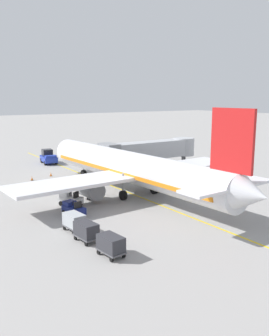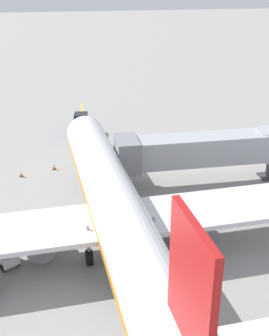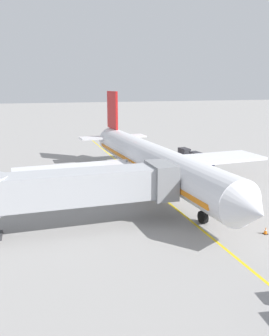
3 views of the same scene
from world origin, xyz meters
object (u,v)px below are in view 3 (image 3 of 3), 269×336
parked_airliner (151,160)px  jet_bridge (76,187)px  ground_crew_wing_walker (195,176)px  safety_cone_nose_left (266,231)px  baggage_tug_lead (206,168)px  baggage_tug_trailing (211,175)px  baggage_cart_second_in_train (196,156)px  baggage_cart_front (203,160)px  baggage_cart_third_in_train (184,152)px

parked_airliner → jet_bridge: (9.72, 9.17, 0.27)m
ground_crew_wing_walker → safety_cone_nose_left: 14.67m
parked_airliner → baggage_tug_lead: size_ratio=13.88×
baggage_tug_trailing → baggage_cart_second_in_train: bearing=-106.8°
jet_bridge → baggage_cart_front: (-20.67, -16.96, -2.51)m
baggage_tug_trailing → baggage_cart_front: 7.81m
baggage_cart_front → parked_airliner: bearing=35.4°
jet_bridge → baggage_cart_front: bearing=-140.6°
parked_airliner → safety_cone_nose_left: parked_airliner is taller
parked_airliner → baggage_tug_lead: parked_airliner is taller
jet_bridge → baggage_cart_front: size_ratio=5.71×
baggage_tug_lead → baggage_cart_front: 4.19m
parked_airliner → baggage_tug_trailing: 8.49m
baggage_cart_front → baggage_cart_second_in_train: bearing=-93.6°
baggage_cart_front → baggage_cart_second_in_train: (-0.17, -2.67, 0.00)m
baggage_tug_trailing → safety_cone_nose_left: baggage_tug_trailing is taller
baggage_tug_trailing → baggage_cart_second_in_train: size_ratio=0.94×
baggage_cart_second_in_train → jet_bridge: bearing=43.3°
safety_cone_nose_left → ground_crew_wing_walker: bearing=-94.6°
ground_crew_wing_walker → baggage_cart_second_in_train: bearing=-117.5°
ground_crew_wing_walker → parked_airliner: bearing=-3.4°
baggage_cart_third_in_train → safety_cone_nose_left: bearing=77.3°
jet_bridge → baggage_cart_third_in_train: (-20.60, -23.19, -2.51)m
baggage_tug_trailing → ground_crew_wing_walker: bearing=17.9°
baggage_cart_front → ground_crew_wing_walker: (5.44, 8.12, 0.00)m
baggage_tug_trailing → baggage_cart_second_in_train: 10.39m
jet_bridge → baggage_tug_trailing: 20.48m
baggage_tug_lead → ground_crew_wing_walker: (3.79, 4.27, 0.24)m
parked_airliner → jet_bridge: size_ratio=2.21×
baggage_cart_second_in_train → ground_crew_wing_walker: (5.61, 10.79, 0.00)m
parked_airliner → ground_crew_wing_walker: (-5.50, 0.33, -2.23)m
baggage_cart_front → baggage_cart_second_in_train: size_ratio=1.00×
baggage_tug_trailing → baggage_cart_front: size_ratio=0.94×
baggage_cart_front → baggage_tug_trailing: bearing=68.7°
baggage_tug_trailing → baggage_cart_second_in_train: (-3.01, -9.95, 0.24)m
baggage_cart_third_in_train → ground_crew_wing_walker: (5.37, 14.34, 0.00)m
baggage_cart_second_in_train → baggage_cart_third_in_train: same height
parked_airliner → baggage_cart_second_in_train: (-11.11, -10.46, -2.24)m
ground_crew_wing_walker → jet_bridge: bearing=30.1°
baggage_cart_third_in_train → safety_cone_nose_left: baggage_cart_third_in_train is taller
baggage_cart_front → jet_bridge: bearing=39.4°
baggage_tug_lead → baggage_cart_second_in_train: (-1.82, -6.52, 0.24)m
jet_bridge → baggage_cart_third_in_train: jet_bridge is taller
baggage_tug_lead → baggage_tug_trailing: (1.19, 3.43, 0.00)m
parked_airliner → baggage_cart_second_in_train: 15.42m
baggage_tug_trailing → ground_crew_wing_walker: size_ratio=1.63×
baggage_cart_second_in_train → safety_cone_nose_left: baggage_cart_second_in_train is taller
baggage_cart_second_in_train → baggage_cart_third_in_train: 3.56m
baggage_tug_lead → jet_bridge: bearing=34.6°
jet_bridge → baggage_tug_lead: 23.26m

